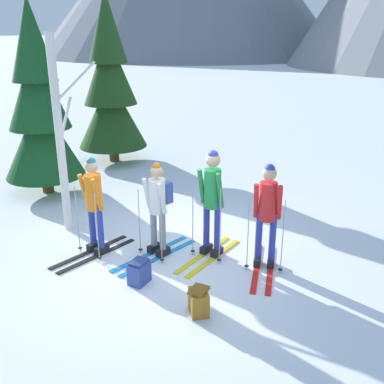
{
  "coord_description": "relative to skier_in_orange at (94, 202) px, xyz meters",
  "views": [
    {
      "loc": [
        3.28,
        -6.0,
        3.69
      ],
      "look_at": [
        0.14,
        0.48,
        1.05
      ],
      "focal_mm": 41.81,
      "sensor_mm": 36.0,
      "label": 1
    }
  ],
  "objects": [
    {
      "name": "ground_plane",
      "position": [
        1.26,
        0.44,
        -0.94
      ],
      "size": [
        400.0,
        400.0,
        0.0
      ],
      "primitive_type": "plane",
      "color": "white"
    },
    {
      "name": "skier_in_orange",
      "position": [
        0.0,
        0.0,
        0.0
      ],
      "size": [
        0.72,
        1.65,
        1.72
      ],
      "color": "black",
      "rests_on": "ground"
    },
    {
      "name": "skier_in_white",
      "position": [
        1.0,
        0.43,
        -0.02
      ],
      "size": [
        0.79,
        1.75,
        1.65
      ],
      "color": "#1E84D1",
      "rests_on": "ground"
    },
    {
      "name": "skier_in_green",
      "position": [
        1.82,
        0.79,
        0.11
      ],
      "size": [
        0.6,
        1.63,
        1.87
      ],
      "color": "yellow",
      "rests_on": "ground"
    },
    {
      "name": "skier_in_red",
      "position": [
        2.77,
        0.81,
        0.02
      ],
      "size": [
        0.68,
        1.63,
        1.75
      ],
      "color": "red",
      "rests_on": "ground"
    },
    {
      "name": "pine_tree_near",
      "position": [
        -3.11,
        4.92,
        1.22
      ],
      "size": [
        1.95,
        1.95,
        4.72
      ],
      "color": "#51381E",
      "rests_on": "ground"
    },
    {
      "name": "pine_tree_mid",
      "position": [
        -2.96,
        2.0,
        1.06
      ],
      "size": [
        1.81,
        1.81,
        4.38
      ],
      "color": "#51381E",
      "rests_on": "ground"
    },
    {
      "name": "birch_tree_tall",
      "position": [
        -1.12,
        0.58,
        0.92
      ],
      "size": [
        0.66,
        0.7,
        3.64
      ],
      "color": "silver",
      "rests_on": "ground"
    },
    {
      "name": "backpack_on_snow_front",
      "position": [
        2.35,
        -0.84,
        -0.76
      ],
      "size": [
        0.38,
        0.4,
        0.38
      ],
      "color": "#99661E",
      "rests_on": "ground"
    },
    {
      "name": "backpack_on_snow_beside",
      "position": [
        1.19,
        -0.52,
        -0.76
      ],
      "size": [
        0.26,
        0.33,
        0.38
      ],
      "color": "#384C99",
      "rests_on": "ground"
    }
  ]
}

